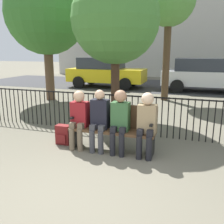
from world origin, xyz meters
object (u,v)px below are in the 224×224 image
object	(u,v)px
seated_person_2	(120,118)
tree_1	(115,20)
seated_person_0	(79,116)
parked_car_0	(204,75)
park_bench	(113,126)
backpack	(63,135)
tree_3	(169,2)
seated_person_1	(99,118)
seated_person_3	(147,121)
parked_car_1	(105,72)
tree_2	(46,14)

from	to	relation	value
seated_person_2	tree_1	size ratio (longest dim) A/B	0.31
seated_person_0	parked_car_0	world-z (taller)	parked_car_0
park_bench	backpack	size ratio (longest dim) A/B	4.09
seated_person_2	tree_3	world-z (taller)	tree_3
seated_person_1	seated_person_0	bearing A→B (deg)	-179.73
seated_person_0	backpack	distance (m)	0.64
seated_person_3	parked_car_0	size ratio (longest dim) A/B	0.29
seated_person_3	parked_car_1	distance (m)	9.52
park_bench	parked_car_1	distance (m)	9.14
tree_3	parked_car_1	xyz separation A→B (m)	(-3.61, 2.78, -2.92)
park_bench	backpack	world-z (taller)	park_bench
tree_2	parked_car_0	distance (m)	7.77
park_bench	seated_person_3	distance (m)	0.73
seated_person_3	parked_car_1	xyz separation A→B (m)	(-3.98, 8.65, 0.15)
seated_person_0	seated_person_3	size ratio (longest dim) A/B	0.97
seated_person_0	tree_2	distance (m)	6.23
seated_person_3	parked_car_1	world-z (taller)	parked_car_1
parked_car_1	seated_person_1	bearing A→B (deg)	-70.60
park_bench	seated_person_2	bearing A→B (deg)	-35.91
seated_person_0	tree_1	size ratio (longest dim) A/B	0.30
backpack	tree_2	world-z (taller)	tree_2
seated_person_3	backpack	distance (m)	1.86
tree_1	tree_2	bearing A→B (deg)	149.69
park_bench	tree_1	bearing A→B (deg)	107.01
seated_person_0	backpack	xyz separation A→B (m)	(-0.42, 0.08, -0.47)
seated_person_2	tree_3	bearing A→B (deg)	88.59
tree_2	tree_3	world-z (taller)	tree_2
seated_person_0	tree_1	distance (m)	3.21
seated_person_3	tree_1	distance (m)	3.49
tree_3	seated_person_3	bearing A→B (deg)	-86.38
tree_1	parked_car_1	world-z (taller)	tree_1
seated_person_3	tree_1	world-z (taller)	tree_1
tree_1	parked_car_1	bearing A→B (deg)	112.59
park_bench	parked_car_0	bearing A→B (deg)	77.64
seated_person_0	backpack	size ratio (longest dim) A/B	2.84
seated_person_0	parked_car_1	world-z (taller)	parked_car_1
tree_1	tree_3	bearing A→B (deg)	73.49
backpack	parked_car_1	distance (m)	8.87
seated_person_3	tree_2	size ratio (longest dim) A/B	0.25
tree_1	parked_car_0	world-z (taller)	tree_1
seated_person_1	parked_car_0	world-z (taller)	parked_car_0
seated_person_2	tree_1	xyz separation A→B (m)	(-0.88, 2.42, 2.08)
seated_person_2	backpack	bearing A→B (deg)	176.79
backpack	seated_person_0	bearing A→B (deg)	-10.13
tree_2	parked_car_1	size ratio (longest dim) A/B	1.17
seated_person_1	seated_person_2	size ratio (longest dim) A/B	0.99
park_bench	seated_person_3	xyz separation A→B (m)	(0.69, -0.13, 0.20)
park_bench	seated_person_1	bearing A→B (deg)	-152.62
seated_person_2	seated_person_3	bearing A→B (deg)	-0.13
seated_person_1	tree_1	bearing A→B (deg)	100.68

